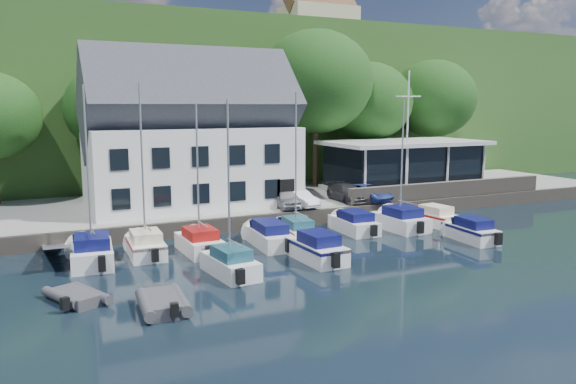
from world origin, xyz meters
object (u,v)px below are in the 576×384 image
object	(u,v)px
boat_r1_4	(296,171)
boat_r1_0	(88,171)
car_blue	(366,192)
boat_r1_7	(434,215)
boat_r1_5	(354,221)
car_silver	(285,199)
car_white	(300,199)
boat_r1_1	(143,177)
boat_r1_2	(198,175)
boat_r2_2	(316,246)
dinghy_1	(163,301)
flagpole	(407,135)
boat_r2_1	(229,186)
boat_r1_3	(268,233)
club_pavilion	(404,165)
boat_r2_4	(471,229)
car_dgrey	(347,192)
harbor_building	(191,144)
dinghy_0	(77,294)

from	to	relation	value
boat_r1_4	boat_r1_0	bearing A→B (deg)	-172.39
car_blue	boat_r1_7	world-z (taller)	car_blue
boat_r1_5	car_silver	bearing A→B (deg)	121.36
car_white	boat_r1_1	size ratio (longest dim) A/B	0.40
car_blue	boat_r1_2	xyz separation A→B (m)	(-14.39, -5.55, 2.66)
boat_r1_2	boat_r2_2	xyz separation A→B (m)	(5.07, -4.16, -3.54)
boat_r1_5	dinghy_1	bearing A→B (deg)	-146.18
boat_r1_0	boat_r1_7	bearing A→B (deg)	5.87
boat_r1_5	flagpole	bearing A→B (deg)	34.93
boat_r1_5	boat_r2_1	world-z (taller)	boat_r2_1
car_silver	boat_r1_7	xyz separation A→B (m)	(8.59, -5.29, -0.94)
boat_r1_0	boat_r1_5	world-z (taller)	boat_r1_0
car_silver	boat_r1_3	xyz separation A→B (m)	(-3.67, -5.60, -0.90)
boat_r1_1	car_blue	bearing A→B (deg)	18.63
club_pavilion	boat_r2_4	xyz separation A→B (m)	(-4.74, -13.07, -2.34)
boat_r2_2	boat_r1_0	bearing A→B (deg)	156.26
car_dgrey	boat_r1_0	xyz separation A→B (m)	(-18.64, -6.00, 3.15)
car_blue	boat_r2_2	world-z (taller)	car_blue
boat_r1_7	harbor_building	bearing A→B (deg)	140.14
car_silver	flagpole	distance (m)	11.07
boat_r1_1	harbor_building	bearing A→B (deg)	62.73
car_dgrey	boat_r2_2	xyz separation A→B (m)	(-7.98, -10.21, -0.85)
harbor_building	car_dgrey	size ratio (longest dim) A/B	3.30
car_white	boat_r1_4	distance (m)	6.26
car_blue	boat_r2_1	world-z (taller)	boat_r2_1
car_silver	car_blue	world-z (taller)	car_blue
boat_r1_4	boat_r1_5	size ratio (longest dim) A/B	1.49
car_blue	car_white	bearing A→B (deg)	166.28
car_silver	boat_r1_0	size ratio (longest dim) A/B	0.39
boat_r1_0	boat_r2_4	bearing A→B (deg)	-5.90
flagpole	boat_r1_4	distance (m)	13.09
harbor_building	flagpole	bearing A→B (deg)	-13.55
boat_r1_1	boat_r1_4	bearing A→B (deg)	1.46
flagpole	boat_r2_4	xyz separation A→B (m)	(-2.51, -9.77, -5.09)
harbor_building	boat_r1_7	distance (m)	17.46
dinghy_1	dinghy_0	bearing A→B (deg)	145.44
boat_r1_0	dinghy_1	size ratio (longest dim) A/B	3.00
car_white	dinghy_0	distance (m)	19.07
boat_r2_1	boat_r2_2	distance (m)	6.08
car_dgrey	boat_r2_2	world-z (taller)	car_dgrey
boat_r1_7	boat_r2_4	xyz separation A→B (m)	(-0.84, -4.39, 0.02)
boat_r1_3	boat_r2_2	bearing A→B (deg)	-72.88
club_pavilion	boat_r1_5	world-z (taller)	club_pavilion
boat_r2_2	dinghy_0	xyz separation A→B (m)	(-11.86, -1.34, -0.45)
club_pavilion	boat_r1_2	distance (m)	22.12
club_pavilion	dinghy_0	bearing A→B (deg)	-151.96
boat_r1_0	dinghy_0	xyz separation A→B (m)	(-1.19, -5.55, -4.46)
flagpole	boat_r1_3	xyz separation A→B (m)	(-13.93, -5.68, -5.07)
boat_r2_2	dinghy_1	xyz separation A→B (m)	(-8.85, -3.72, -0.41)
flagpole	car_white	bearing A→B (deg)	-178.80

